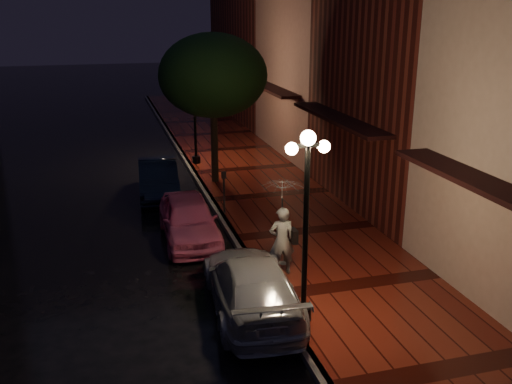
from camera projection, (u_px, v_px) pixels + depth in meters
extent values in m
plane|color=black|center=(236.00, 242.00, 17.32)|extent=(120.00, 120.00, 0.00)
cube|color=#4B130D|center=(305.00, 233.00, 17.87)|extent=(4.50, 60.00, 0.15)
cube|color=#595451|center=(236.00, 240.00, 17.30)|extent=(0.25, 60.00, 0.15)
cube|color=#511914|center=(421.00, 48.00, 19.23)|extent=(5.00, 8.00, 11.00)
cube|color=#8C5951|center=(329.00, 59.00, 26.87)|extent=(5.00, 8.00, 9.00)
cube|color=#511914|center=(268.00, 37.00, 35.88)|extent=(5.00, 12.00, 10.00)
cylinder|color=black|center=(305.00, 237.00, 12.17)|extent=(0.12, 0.12, 4.00)
cylinder|color=black|center=(303.00, 313.00, 12.74)|extent=(0.36, 0.36, 0.30)
cube|color=black|center=(308.00, 145.00, 11.55)|extent=(0.70, 0.08, 0.08)
sphere|color=#FACA96|center=(308.00, 138.00, 11.50)|extent=(0.32, 0.32, 0.32)
sphere|color=#FACA96|center=(292.00, 149.00, 11.47)|extent=(0.26, 0.26, 0.26)
sphere|color=#FACA96|center=(324.00, 147.00, 11.65)|extent=(0.26, 0.26, 0.26)
cylinder|color=black|center=(195.00, 119.00, 25.00)|extent=(0.12, 0.12, 4.00)
cylinder|color=black|center=(196.00, 160.00, 25.57)|extent=(0.36, 0.36, 0.30)
cube|color=black|center=(193.00, 73.00, 24.38)|extent=(0.70, 0.08, 0.08)
sphere|color=#FACA96|center=(193.00, 69.00, 24.33)|extent=(0.32, 0.32, 0.32)
sphere|color=#FACA96|center=(185.00, 74.00, 24.30)|extent=(0.26, 0.26, 0.26)
sphere|color=#FACA96|center=(201.00, 73.00, 24.48)|extent=(0.26, 0.26, 0.26)
cylinder|color=black|center=(214.00, 142.00, 22.43)|extent=(0.28, 0.28, 3.20)
ellipsoid|color=black|center=(213.00, 75.00, 21.63)|extent=(4.16, 4.16, 3.20)
sphere|color=black|center=(228.00, 88.00, 22.54)|extent=(1.80, 1.80, 1.80)
sphere|color=black|center=(201.00, 92.00, 20.99)|extent=(1.80, 1.80, 1.80)
imported|color=#E55E8B|center=(189.00, 219.00, 17.28)|extent=(1.70, 4.05, 1.37)
imported|color=black|center=(158.00, 178.00, 21.48)|extent=(1.69, 4.15, 1.34)
imported|color=#9C9DA3|center=(251.00, 285.00, 13.22)|extent=(2.24, 4.78, 1.35)
imported|color=silver|center=(282.00, 241.00, 14.73)|extent=(0.71, 0.50, 1.83)
imported|color=silver|center=(282.00, 198.00, 14.37)|extent=(1.06, 1.08, 0.98)
cylinder|color=black|center=(282.00, 225.00, 14.60)|extent=(0.02, 0.02, 1.46)
cube|color=black|center=(294.00, 236.00, 14.72)|extent=(0.15, 0.34, 0.37)
cylinder|color=black|center=(224.00, 196.00, 19.20)|extent=(0.07, 0.07, 1.23)
cube|color=black|center=(224.00, 175.00, 18.98)|extent=(0.16, 0.13, 0.25)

